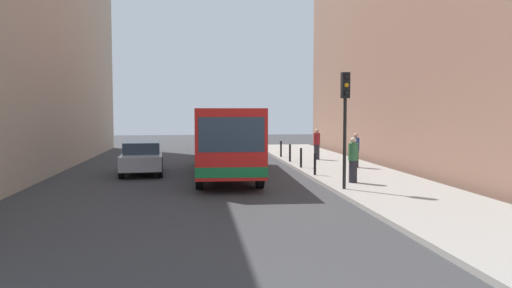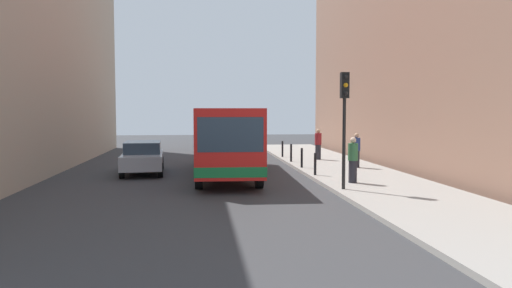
% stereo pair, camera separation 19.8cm
% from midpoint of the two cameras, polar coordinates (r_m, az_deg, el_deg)
% --- Properties ---
extents(ground_plane, '(80.00, 80.00, 0.00)m').
position_cam_midpoint_polar(ground_plane, '(19.93, -1.92, -4.53)').
color(ground_plane, '#38383A').
extents(sidewalk, '(4.40, 40.00, 0.15)m').
position_cam_midpoint_polar(sidewalk, '(21.05, 12.93, -3.97)').
color(sidewalk, '#9E9991').
rests_on(sidewalk, ground).
extents(building_right, '(7.00, 32.00, 16.68)m').
position_cam_midpoint_polar(building_right, '(27.57, 22.74, 14.92)').
color(building_right, '#936B56').
rests_on(building_right, ground).
extents(bus, '(2.84, 11.09, 3.00)m').
position_cam_midpoint_polar(bus, '(22.38, -3.20, 0.83)').
color(bus, red).
rests_on(bus, ground).
extents(car_beside_bus, '(2.08, 4.50, 1.48)m').
position_cam_midpoint_polar(car_beside_bus, '(23.45, -12.73, -1.43)').
color(car_beside_bus, '#A5A8AD').
rests_on(car_beside_bus, ground).
extents(car_behind_bus, '(2.10, 4.51, 1.48)m').
position_cam_midpoint_polar(car_behind_bus, '(32.52, -3.31, 0.11)').
color(car_behind_bus, maroon).
rests_on(car_behind_bus, ground).
extents(traffic_light, '(0.28, 0.33, 4.10)m').
position_cam_midpoint_polar(traffic_light, '(17.52, 10.53, 4.11)').
color(traffic_light, black).
rests_on(traffic_light, sidewalk).
extents(bollard_near, '(0.11, 0.11, 0.95)m').
position_cam_midpoint_polar(bollard_near, '(21.35, 7.14, -2.31)').
color(bollard_near, black).
rests_on(bollard_near, sidewalk).
extents(bollard_mid, '(0.11, 0.11, 0.95)m').
position_cam_midpoint_polar(bollard_mid, '(24.07, 5.56, -1.60)').
color(bollard_mid, black).
rests_on(bollard_mid, sidewalk).
extents(bollard_far, '(0.11, 0.11, 0.95)m').
position_cam_midpoint_polar(bollard_far, '(26.80, 4.30, -1.03)').
color(bollard_far, black).
rests_on(bollard_far, sidewalk).
extents(bollard_farthest, '(0.11, 0.11, 0.95)m').
position_cam_midpoint_polar(bollard_farthest, '(29.55, 3.28, -0.57)').
color(bollard_farthest, black).
rests_on(bollard_farthest, sidewalk).
extents(pedestrian_near_signal, '(0.38, 0.38, 1.75)m').
position_cam_midpoint_polar(pedestrian_near_signal, '(19.27, 11.44, -1.82)').
color(pedestrian_near_signal, '#26262D').
rests_on(pedestrian_near_signal, sidewalk).
extents(pedestrian_mid_sidewalk, '(0.38, 0.38, 1.67)m').
position_cam_midpoint_polar(pedestrian_mid_sidewalk, '(24.47, 11.77, -0.73)').
color(pedestrian_mid_sidewalk, '#26262D').
rests_on(pedestrian_mid_sidewalk, sidewalk).
extents(pedestrian_far_sidewalk, '(0.38, 0.38, 1.73)m').
position_cam_midpoint_polar(pedestrian_far_sidewalk, '(28.11, 7.41, -0.03)').
color(pedestrian_far_sidewalk, '#26262D').
rests_on(pedestrian_far_sidewalk, sidewalk).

